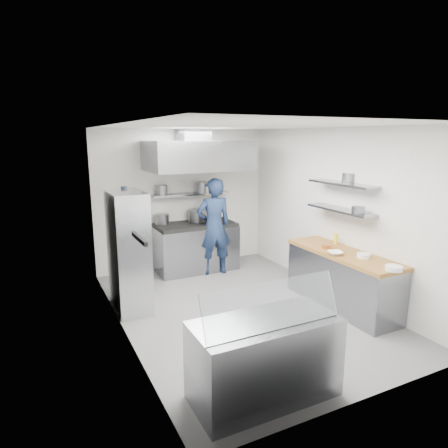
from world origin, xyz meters
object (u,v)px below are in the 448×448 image
display_case (264,359)px  gas_range (196,248)px  wire_rack (129,251)px  chef (214,227)px

display_case → gas_range: bearing=77.4°
gas_range → display_case: bearing=-102.6°
gas_range → wire_rack: (-1.63, -1.29, 0.48)m
chef → display_case: bearing=80.0°
gas_range → chef: (0.23, -0.37, 0.49)m
gas_range → display_case: 4.20m
wire_rack → chef: bearing=26.2°
chef → wire_rack: (-1.86, -0.92, -0.02)m
gas_range → wire_rack: size_ratio=0.86×
chef → wire_rack: size_ratio=1.02×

